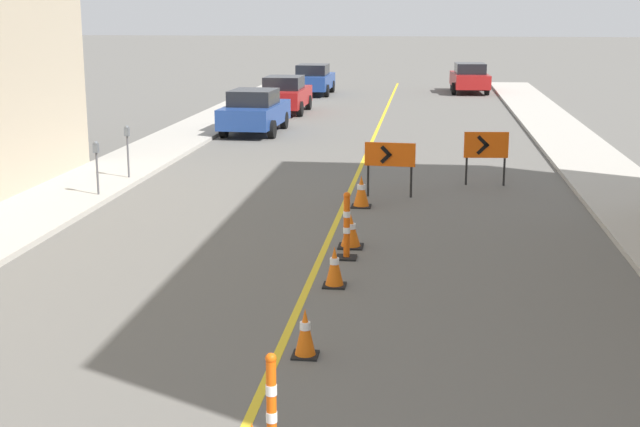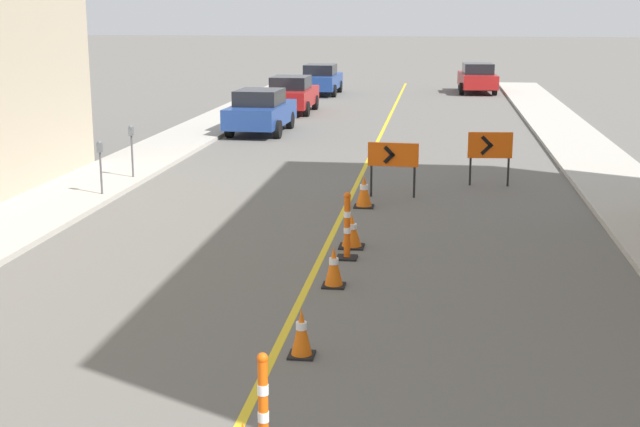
% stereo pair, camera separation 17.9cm
% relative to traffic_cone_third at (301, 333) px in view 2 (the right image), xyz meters
% --- Properties ---
extents(lane_stripe, '(0.12, 53.84, 0.01)m').
position_rel_traffic_cone_third_xyz_m(lane_stripe, '(-0.36, 17.05, -0.32)').
color(lane_stripe, gold).
rests_on(lane_stripe, ground_plane).
extents(sidewalk_left, '(2.27, 53.84, 0.12)m').
position_rel_traffic_cone_third_xyz_m(sidewalk_left, '(-6.99, 17.05, -0.26)').
color(sidewalk_left, '#ADA89E').
rests_on(sidewalk_left, ground_plane).
extents(sidewalk_right, '(2.27, 53.84, 0.12)m').
position_rel_traffic_cone_third_xyz_m(sidewalk_right, '(6.26, 17.05, -0.26)').
color(sidewalk_right, '#ADA89E').
rests_on(sidewalk_right, ground_plane).
extents(traffic_cone_third, '(0.34, 0.34, 0.66)m').
position_rel_traffic_cone_third_xyz_m(traffic_cone_third, '(0.00, 0.00, 0.00)').
color(traffic_cone_third, black).
rests_on(traffic_cone_third, ground_plane).
extents(traffic_cone_fourth, '(0.37, 0.37, 0.67)m').
position_rel_traffic_cone_third_xyz_m(traffic_cone_fourth, '(0.06, 3.03, 0.01)').
color(traffic_cone_fourth, black).
rests_on(traffic_cone_fourth, ground_plane).
extents(traffic_cone_fifth, '(0.47, 0.47, 0.64)m').
position_rel_traffic_cone_third_xyz_m(traffic_cone_fifth, '(0.11, 5.50, -0.01)').
color(traffic_cone_fifth, black).
rests_on(traffic_cone_fifth, ground_plane).
extents(traffic_cone_farthest, '(0.45, 0.45, 0.73)m').
position_rel_traffic_cone_third_xyz_m(traffic_cone_farthest, '(0.05, 9.04, 0.04)').
color(traffic_cone_farthest, black).
rests_on(traffic_cone_farthest, ground_plane).
extents(delineator_post_front, '(0.32, 0.32, 1.18)m').
position_rel_traffic_cone_third_xyz_m(delineator_post_front, '(0.06, -2.83, 0.18)').
color(delineator_post_front, black).
rests_on(delineator_post_front, ground_plane).
extents(delineator_post_rear, '(0.37, 0.37, 1.23)m').
position_rel_traffic_cone_third_xyz_m(delineator_post_rear, '(0.11, 4.70, 0.21)').
color(delineator_post_rear, black).
rests_on(delineator_post_rear, ground_plane).
extents(arrow_barricade_primary, '(1.21, 0.15, 1.31)m').
position_rel_traffic_cone_third_xyz_m(arrow_barricade_primary, '(0.63, 10.24, 0.64)').
color(arrow_barricade_primary, '#EF560C').
rests_on(arrow_barricade_primary, ground_plane).
extents(arrow_barricade_secondary, '(1.12, 0.17, 1.37)m').
position_rel_traffic_cone_third_xyz_m(arrow_barricade_secondary, '(2.99, 11.97, 0.66)').
color(arrow_barricade_secondary, '#EF560C').
rests_on(arrow_barricade_secondary, ground_plane).
extents(parked_car_curb_near, '(1.97, 4.37, 1.59)m').
position_rel_traffic_cone_third_xyz_m(parked_car_curb_near, '(-4.73, 20.94, 0.48)').
color(parked_car_curb_near, navy).
rests_on(parked_car_curb_near, ground_plane).
extents(parked_car_curb_mid, '(1.94, 4.32, 1.59)m').
position_rel_traffic_cone_third_xyz_m(parked_car_curb_mid, '(-4.68, 27.49, 0.48)').
color(parked_car_curb_mid, maroon).
rests_on(parked_car_curb_mid, ground_plane).
extents(parked_car_curb_far, '(1.94, 4.33, 1.59)m').
position_rel_traffic_cone_third_xyz_m(parked_car_curb_far, '(-4.53, 36.01, 0.48)').
color(parked_car_curb_far, navy).
rests_on(parked_car_curb_far, ground_plane).
extents(parked_car_opposite_side, '(2.05, 4.40, 1.59)m').
position_rel_traffic_cone_third_xyz_m(parked_car_opposite_side, '(3.69, 38.08, 0.48)').
color(parked_car_opposite_side, maroon).
rests_on(parked_car_opposite_side, ground_plane).
extents(parking_meter_near_curb, '(0.12, 0.11, 1.28)m').
position_rel_traffic_cone_third_xyz_m(parking_meter_near_curb, '(-6.20, 9.11, 0.70)').
color(parking_meter_near_curb, '#4C4C51').
rests_on(parking_meter_near_curb, sidewalk_left).
extents(parking_meter_far_curb, '(0.12, 0.11, 1.36)m').
position_rel_traffic_cone_third_xyz_m(parking_meter_far_curb, '(-6.20, 11.32, 0.76)').
color(parking_meter_far_curb, '#4C4C51').
rests_on(parking_meter_far_curb, sidewalk_left).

